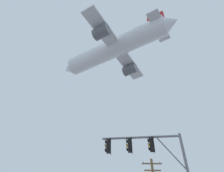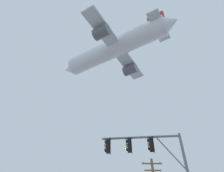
% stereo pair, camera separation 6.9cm
% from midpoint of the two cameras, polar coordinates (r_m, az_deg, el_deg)
% --- Properties ---
extents(signal_pole_near, '(5.25, 0.94, 6.73)m').
position_cam_midpoint_polar(signal_pole_near, '(13.37, 11.50, -19.94)').
color(signal_pole_near, slate).
rests_on(signal_pole_near, ground).
extents(airplane, '(26.16, 20.20, 7.88)m').
position_cam_midpoint_polar(airplane, '(44.44, 0.66, 10.85)').
color(airplane, white).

